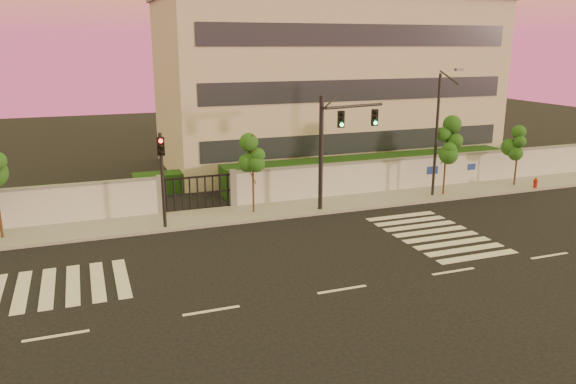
# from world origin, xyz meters

# --- Properties ---
(ground) EXTENTS (120.00, 120.00, 0.00)m
(ground) POSITION_xyz_m (0.00, 0.00, 0.00)
(ground) COLOR black
(ground) RESTS_ON ground
(sidewalk) EXTENTS (60.00, 3.00, 0.15)m
(sidewalk) POSITION_xyz_m (0.00, 10.50, 0.07)
(sidewalk) COLOR gray
(sidewalk) RESTS_ON ground
(perimeter_wall) EXTENTS (60.00, 0.36, 2.20)m
(perimeter_wall) POSITION_xyz_m (0.10, 12.00, 1.07)
(perimeter_wall) COLOR silver
(perimeter_wall) RESTS_ON ground
(hedge_row) EXTENTS (41.00, 4.25, 1.80)m
(hedge_row) POSITION_xyz_m (1.17, 14.74, 0.82)
(hedge_row) COLOR #0F330F
(hedge_row) RESTS_ON ground
(institutional_building) EXTENTS (24.40, 12.40, 12.25)m
(institutional_building) POSITION_xyz_m (9.00, 21.99, 6.16)
(institutional_building) COLOR beige
(institutional_building) RESTS_ON ground
(road_markings) EXTENTS (57.00, 7.62, 0.02)m
(road_markings) POSITION_xyz_m (-1.58, 3.76, 0.01)
(road_markings) COLOR silver
(road_markings) RESTS_ON ground
(street_tree_d) EXTENTS (1.31, 1.04, 4.35)m
(street_tree_d) POSITION_xyz_m (-0.28, 10.42, 3.20)
(street_tree_d) COLOR #382314
(street_tree_d) RESTS_ON ground
(street_tree_e) EXTENTS (1.40, 1.11, 4.64)m
(street_tree_e) POSITION_xyz_m (11.58, 9.99, 3.42)
(street_tree_e) COLOR #382314
(street_tree_e) RESTS_ON ground
(street_tree_f) EXTENTS (1.39, 1.11, 3.85)m
(street_tree_f) POSITION_xyz_m (17.26, 10.34, 2.83)
(street_tree_f) COLOR #382314
(street_tree_f) RESTS_ON ground
(traffic_signal_main) EXTENTS (3.97, 1.02, 6.32)m
(traffic_signal_main) POSITION_xyz_m (4.11, 9.66, 4.00)
(traffic_signal_main) COLOR black
(traffic_signal_main) RESTS_ON ground
(traffic_signal_secondary) EXTENTS (0.38, 0.35, 4.85)m
(traffic_signal_secondary) POSITION_xyz_m (-5.18, 9.44, 3.08)
(traffic_signal_secondary) COLOR black
(traffic_signal_secondary) RESTS_ON ground
(streetlight_east) EXTENTS (0.46, 1.85, 7.67)m
(streetlight_east) POSITION_xyz_m (10.81, 9.83, 4.15)
(streetlight_east) COLOR black
(streetlight_east) RESTS_ON ground
(fire_hydrant) EXTENTS (0.31, 0.30, 0.79)m
(fire_hydrant) POSITION_xyz_m (17.91, 9.22, 0.39)
(fire_hydrant) COLOR #A9170B
(fire_hydrant) RESTS_ON ground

